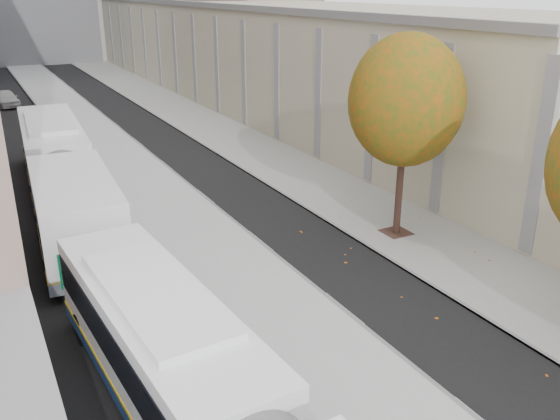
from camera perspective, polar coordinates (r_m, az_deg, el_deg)
bus_platform at (r=32.75m, az=-14.05°, el=3.35°), size 4.25×150.00×0.15m
sidewalk at (r=35.39m, az=-1.41°, el=5.21°), size 4.75×150.00×0.08m
building_tan at (r=65.42m, az=-4.03°, el=15.87°), size 18.00×92.00×8.00m
tree_d at (r=23.22m, az=12.03°, el=10.24°), size 4.40×4.40×7.60m
bus_far at (r=28.39m, az=-20.32°, el=3.44°), size 3.88×18.83×3.12m
distant_car at (r=55.52m, az=-24.85°, el=9.72°), size 2.11×4.19×1.37m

